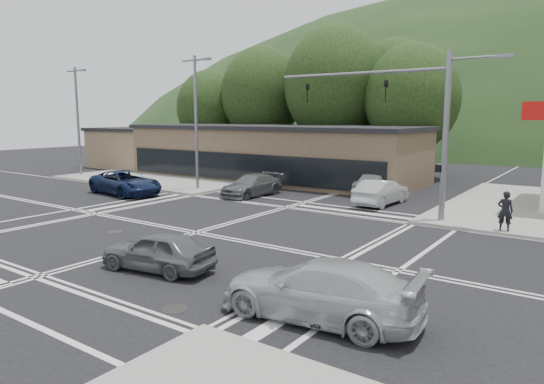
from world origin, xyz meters
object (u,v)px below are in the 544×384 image
Objects in this scene: car_silver_east at (319,289)px; car_queue_a at (381,192)px; car_queue_b at (378,183)px; car_grey_center at (158,251)px; car_blue_west at (126,183)px; pedestrian at (505,211)px; car_northbound at (252,185)px.

car_silver_east reaches higher than car_queue_a.
car_queue_b reaches higher than car_queue_a.
car_grey_center is at bearing 88.38° from car_queue_b.
car_silver_east is at bearing -108.48° from car_blue_west.
car_queue_b is at bearing -43.23° from pedestrian.
car_silver_east is 1.09× the size of car_queue_b.
car_blue_west reaches higher than car_northbound.
pedestrian reaches higher than car_queue_a.
car_queue_a is 7.94m from pedestrian.
car_queue_b reaches higher than car_grey_center.
car_grey_center is 18.50m from car_queue_b.
pedestrian is (8.54, -6.50, 0.20)m from car_queue_b.
car_queue_b is 8.08m from car_northbound.
pedestrian reaches higher than car_northbound.
car_queue_a is at bearing 166.09° from car_grey_center.
pedestrian reaches higher than car_queue_b.
car_queue_a is 2.57× the size of pedestrian.
car_queue_b is 2.76× the size of pedestrian.
car_grey_center is at bearing -98.31° from car_silver_east.
car_queue_a is 0.94× the size of car_northbound.
pedestrian reaches higher than car_silver_east.
car_silver_east reaches higher than car_northbound.
pedestrian is (8.43, 12.00, 0.35)m from car_grey_center.
car_silver_east is at bearing 74.06° from pedestrian.
car_blue_west reaches higher than car_grey_center.
car_northbound is (-6.52, -4.76, -0.13)m from car_queue_b.
car_grey_center is 0.75× the size of car_silver_east.
car_blue_west is 8.24m from car_northbound.
pedestrian is at bearing 155.96° from car_queue_a.
car_grey_center is 2.26× the size of pedestrian.
car_queue_b is 1.02× the size of car_northbound.
car_blue_west is at bearing -145.51° from car_northbound.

